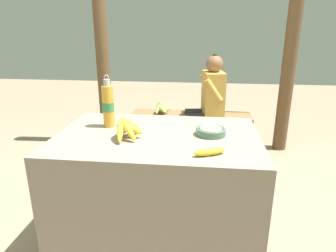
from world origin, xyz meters
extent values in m
plane|color=gray|center=(0.00, 0.00, 0.00)|extent=(12.00, 12.00, 0.00)
cube|color=gray|center=(0.00, 0.00, 0.37)|extent=(1.22, 0.83, 0.75)
sphere|color=#4C381E|center=(-0.20, -0.07, 0.81)|extent=(0.05, 0.05, 0.05)
ellipsoid|color=yellow|center=(-0.19, -0.13, 0.82)|extent=(0.06, 0.15, 0.13)
ellipsoid|color=yellow|center=(-0.15, -0.11, 0.82)|extent=(0.14, 0.12, 0.14)
ellipsoid|color=yellow|center=(-0.14, -0.07, 0.81)|extent=(0.15, 0.04, 0.10)
ellipsoid|color=yellow|center=(-0.16, -0.03, 0.82)|extent=(0.14, 0.13, 0.13)
ellipsoid|color=yellow|center=(-0.20, -0.01, 0.81)|extent=(0.05, 0.17, 0.11)
cylinder|color=#4C6B5B|center=(0.32, 0.03, 0.77)|extent=(0.18, 0.18, 0.04)
torus|color=#4C6B5B|center=(0.32, 0.03, 0.78)|extent=(0.18, 0.18, 0.02)
cylinder|color=#D1B77A|center=(0.32, 0.03, 0.79)|extent=(0.13, 0.13, 0.01)
cylinder|color=gold|center=(-0.33, 0.12, 0.88)|extent=(0.07, 0.07, 0.27)
cylinder|color=#38844C|center=(-0.33, 0.12, 0.88)|extent=(0.07, 0.07, 0.06)
cylinder|color=#ADADB2|center=(-0.33, 0.12, 1.04)|extent=(0.04, 0.04, 0.04)
torus|color=#ADADB2|center=(-0.33, 0.12, 1.07)|extent=(0.03, 0.01, 0.03)
ellipsoid|color=yellow|center=(0.31, -0.28, 0.77)|extent=(0.18, 0.11, 0.04)
cube|color=brown|center=(0.15, 1.50, 0.43)|extent=(1.31, 0.32, 0.04)
cube|color=brown|center=(-0.41, 1.38, 0.21)|extent=(0.06, 0.06, 0.42)
cube|color=brown|center=(0.70, 1.38, 0.21)|extent=(0.06, 0.06, 0.42)
cube|color=brown|center=(-0.41, 1.62, 0.21)|extent=(0.06, 0.06, 0.42)
cube|color=brown|center=(0.70, 1.62, 0.21)|extent=(0.06, 0.06, 0.42)
cylinder|color=#232328|center=(0.14, 1.34, 0.23)|extent=(0.09, 0.09, 0.45)
cylinder|color=#232328|center=(0.26, 1.36, 0.46)|extent=(0.31, 0.13, 0.09)
cylinder|color=#232328|center=(0.11, 1.52, 0.23)|extent=(0.09, 0.09, 0.45)
cylinder|color=#232328|center=(0.23, 1.54, 0.46)|extent=(0.31, 0.13, 0.09)
cube|color=gold|center=(0.38, 1.47, 0.69)|extent=(0.25, 0.37, 0.47)
cylinder|color=gold|center=(0.37, 1.30, 0.76)|extent=(0.21, 0.09, 0.25)
cylinder|color=gold|center=(0.33, 1.62, 0.76)|extent=(0.21, 0.09, 0.25)
sphere|color=brown|center=(0.38, 1.47, 1.00)|extent=(0.18, 0.18, 0.18)
sphere|color=black|center=(0.38, 1.47, 1.07)|extent=(0.07, 0.07, 0.07)
sphere|color=#4C381E|center=(-0.21, 1.50, 0.52)|extent=(0.05, 0.05, 0.05)
ellipsoid|color=#9EB24C|center=(-0.21, 1.44, 0.51)|extent=(0.04, 0.15, 0.09)
ellipsoid|color=#9EB24C|center=(-0.17, 1.45, 0.52)|extent=(0.14, 0.16, 0.09)
ellipsoid|color=#9EB24C|center=(-0.17, 1.47, 0.51)|extent=(0.14, 0.10, 0.10)
ellipsoid|color=#9EB24C|center=(-0.16, 1.50, 0.52)|extent=(0.14, 0.04, 0.11)
ellipsoid|color=#9EB24C|center=(-0.16, 1.53, 0.51)|extent=(0.16, 0.10, 0.09)
ellipsoid|color=#9EB24C|center=(-0.18, 1.56, 0.52)|extent=(0.11, 0.15, 0.14)
ellipsoid|color=#9EB24C|center=(-0.20, 1.56, 0.51)|extent=(0.06, 0.16, 0.09)
cylinder|color=brown|center=(-0.89, 1.73, 1.22)|extent=(0.15, 0.15, 2.45)
cylinder|color=brown|center=(1.19, 1.73, 1.22)|extent=(0.15, 0.15, 2.45)
camera|label=1|loc=(0.26, -1.69, 1.37)|focal=32.00mm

